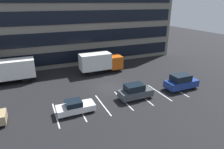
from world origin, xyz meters
name	(u,v)px	position (x,y,z in m)	size (l,w,h in m)	color
ground_plane	(110,87)	(0.00, 0.00, 0.00)	(120.00, 120.00, 0.00)	black
office_building	(77,16)	(0.00, 17.95, 9.00)	(39.75, 12.26, 18.00)	slate
lot_markings	(123,100)	(0.00, -4.41, 0.00)	(16.94, 5.40, 0.01)	silver
box_truck_yellow	(9,71)	(-13.37, 7.58, 2.02)	(7.74, 2.56, 3.59)	yellow
box_truck_orange	(100,62)	(0.98, 6.49, 2.00)	(7.66, 2.54, 3.55)	#D85914
suv_navy	(181,82)	(9.17, -4.56, 1.05)	(4.81, 2.04, 2.18)	navy
sedan_white	(75,107)	(-6.24, -4.81, 0.72)	(4.25, 1.78, 1.52)	white
suv_charcoal	(135,92)	(1.66, -4.50, 0.96)	(4.38, 1.86, 1.98)	#474C51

